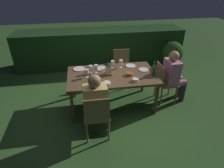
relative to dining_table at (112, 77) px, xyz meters
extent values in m
plane|color=#2D5123|center=(0.00, 0.00, -0.68)|extent=(16.00, 16.00, 0.00)
cube|color=brown|center=(0.00, 0.00, 0.03)|extent=(1.75, 1.01, 0.04)
cube|color=brown|center=(-0.80, -0.44, -0.34)|extent=(0.05, 0.05, 0.69)
cube|color=brown|center=(0.80, -0.44, -0.34)|extent=(0.05, 0.05, 0.69)
cube|color=brown|center=(-0.80, 0.44, -0.34)|extent=(0.05, 0.05, 0.69)
cube|color=brown|center=(0.80, 0.44, -0.34)|extent=(0.05, 0.05, 0.69)
cube|color=brown|center=(-0.39, -0.83, -0.25)|extent=(0.42, 0.40, 0.03)
cube|color=brown|center=(-0.39, -1.01, -0.02)|extent=(0.40, 0.02, 0.42)
cylinder|color=brown|center=(-0.57, -0.66, -0.47)|extent=(0.03, 0.03, 0.42)
cylinder|color=brown|center=(-0.21, -0.66, -0.47)|extent=(0.03, 0.03, 0.42)
cylinder|color=brown|center=(-0.57, -1.00, -0.47)|extent=(0.03, 0.03, 0.42)
cylinder|color=brown|center=(-0.21, -1.00, -0.47)|extent=(0.03, 0.03, 0.42)
cube|color=tan|center=(-0.39, -0.77, 0.02)|extent=(0.38, 0.24, 0.50)
sphere|color=#997051|center=(-0.39, -0.77, 0.36)|extent=(0.21, 0.21, 0.21)
cylinder|color=tan|center=(-0.48, -0.63, -0.22)|extent=(0.13, 0.36, 0.13)
cylinder|color=tan|center=(-0.30, -0.63, -0.22)|extent=(0.13, 0.36, 0.13)
cylinder|color=#333338|center=(-0.48, -0.47, -0.46)|extent=(0.11, 0.11, 0.45)
cylinder|color=#333338|center=(-0.30, -0.47, -0.46)|extent=(0.11, 0.11, 0.45)
cube|color=brown|center=(0.39, 0.83, -0.25)|extent=(0.42, 0.40, 0.03)
cube|color=brown|center=(0.39, 1.01, -0.02)|extent=(0.40, 0.02, 0.42)
cylinder|color=brown|center=(0.57, 0.66, -0.47)|extent=(0.03, 0.03, 0.42)
cylinder|color=brown|center=(0.21, 0.66, -0.47)|extent=(0.03, 0.03, 0.42)
cylinder|color=brown|center=(0.57, 1.00, -0.47)|extent=(0.03, 0.03, 0.42)
cylinder|color=brown|center=(0.21, 1.00, -0.47)|extent=(0.03, 0.03, 0.42)
cube|color=brown|center=(1.19, 0.00, -0.25)|extent=(0.40, 0.42, 0.03)
cube|color=brown|center=(1.01, 0.00, -0.02)|extent=(0.03, 0.40, 0.42)
cylinder|color=brown|center=(1.36, 0.18, -0.47)|extent=(0.03, 0.03, 0.42)
cylinder|color=brown|center=(1.36, -0.18, -0.47)|extent=(0.03, 0.03, 0.42)
cylinder|color=brown|center=(1.02, 0.18, -0.47)|extent=(0.03, 0.03, 0.42)
cylinder|color=brown|center=(1.02, -0.18, -0.47)|extent=(0.03, 0.03, 0.42)
cube|color=#C675A3|center=(1.25, 0.00, 0.02)|extent=(0.24, 0.38, 0.50)
sphere|color=#997051|center=(1.25, 0.00, 0.36)|extent=(0.21, 0.21, 0.21)
cylinder|color=#C675A3|center=(1.39, 0.09, -0.22)|extent=(0.36, 0.13, 0.13)
cylinder|color=#C675A3|center=(1.39, -0.09, -0.22)|extent=(0.36, 0.13, 0.13)
cylinder|color=#333338|center=(1.55, 0.09, -0.46)|extent=(0.11, 0.11, 0.45)
cylinder|color=#333338|center=(1.55, -0.09, -0.46)|extent=(0.11, 0.11, 0.45)
cube|color=black|center=(-0.07, 0.01, 0.06)|extent=(0.12, 0.12, 0.01)
cube|color=#F9D17A|center=(-0.07, 0.01, 0.17)|extent=(0.11, 0.11, 0.20)
cone|color=black|center=(-0.07, 0.01, 0.29)|extent=(0.15, 0.15, 0.05)
cylinder|color=#195128|center=(0.79, -0.17, 0.15)|extent=(0.07, 0.07, 0.20)
cylinder|color=#195128|center=(0.79, -0.17, 0.30)|extent=(0.03, 0.03, 0.09)
cylinder|color=silver|center=(-0.30, 0.13, 0.05)|extent=(0.06, 0.06, 0.00)
cylinder|color=silver|center=(-0.30, 0.13, 0.10)|extent=(0.01, 0.01, 0.08)
cylinder|color=silver|center=(-0.30, 0.13, 0.18)|extent=(0.08, 0.08, 0.08)
cylinder|color=maroon|center=(-0.30, 0.13, 0.15)|extent=(0.07, 0.07, 0.03)
cylinder|color=silver|center=(-0.49, -0.05, 0.05)|extent=(0.06, 0.06, 0.00)
cylinder|color=silver|center=(-0.49, -0.05, 0.10)|extent=(0.01, 0.01, 0.08)
cylinder|color=silver|center=(-0.49, -0.05, 0.18)|extent=(0.08, 0.08, 0.08)
cylinder|color=maroon|center=(-0.49, -0.05, 0.15)|extent=(0.07, 0.07, 0.03)
cylinder|color=silver|center=(-0.41, 0.12, 0.05)|extent=(0.06, 0.06, 0.00)
cylinder|color=silver|center=(-0.41, 0.12, 0.10)|extent=(0.01, 0.01, 0.08)
cylinder|color=silver|center=(-0.41, 0.12, 0.18)|extent=(0.08, 0.08, 0.08)
cylinder|color=maroon|center=(-0.41, 0.12, 0.15)|extent=(0.07, 0.07, 0.03)
cylinder|color=silver|center=(0.06, 0.28, 0.05)|extent=(0.06, 0.06, 0.00)
cylinder|color=silver|center=(0.06, 0.28, 0.10)|extent=(0.01, 0.01, 0.08)
cylinder|color=silver|center=(0.06, 0.28, 0.18)|extent=(0.08, 0.08, 0.08)
cylinder|color=maroon|center=(0.06, 0.28, 0.15)|extent=(0.07, 0.07, 0.03)
cylinder|color=silver|center=(0.24, 0.29, 0.05)|extent=(0.06, 0.06, 0.00)
cylinder|color=silver|center=(0.24, 0.29, 0.10)|extent=(0.01, 0.01, 0.08)
cylinder|color=silver|center=(0.24, 0.29, 0.18)|extent=(0.08, 0.08, 0.08)
cylinder|color=maroon|center=(0.24, 0.29, 0.15)|extent=(0.07, 0.07, 0.03)
cylinder|color=silver|center=(-0.16, 0.28, 0.06)|extent=(0.24, 0.24, 0.01)
cylinder|color=silver|center=(0.68, 0.09, 0.06)|extent=(0.21, 0.21, 0.01)
cylinder|color=white|center=(0.46, 0.32, 0.06)|extent=(0.21, 0.21, 0.01)
cylinder|color=silver|center=(-0.64, 0.34, 0.06)|extent=(0.24, 0.24, 0.01)
cylinder|color=silver|center=(-0.15, -0.36, 0.07)|extent=(0.14, 0.14, 0.04)
cylinder|color=#424C1E|center=(-0.15, -0.36, 0.08)|extent=(0.11, 0.11, 0.01)
cylinder|color=silver|center=(0.39, -0.34, 0.08)|extent=(0.12, 0.12, 0.05)
cylinder|color=tan|center=(0.39, -0.34, 0.09)|extent=(0.10, 0.10, 0.02)
cylinder|color=#9E5138|center=(0.33, -0.09, 0.08)|extent=(0.14, 0.14, 0.06)
cylinder|color=#477533|center=(0.33, -0.09, 0.09)|extent=(0.12, 0.12, 0.02)
cylinder|color=brown|center=(0.28, 2.21, -0.02)|extent=(0.48, 0.48, 0.03)
cylinder|color=brown|center=(0.28, 2.21, -0.36)|extent=(0.07, 0.07, 0.65)
cylinder|color=brown|center=(0.28, 2.21, -0.67)|extent=(0.36, 0.36, 0.02)
cylinder|color=#B2B7BF|center=(0.28, 2.21, 0.09)|extent=(0.26, 0.26, 0.17)
cylinder|color=white|center=(0.28, 2.21, 0.13)|extent=(0.23, 0.23, 0.04)
cylinder|color=#1E5B2D|center=(0.23, 2.21, 0.18)|extent=(0.07, 0.07, 0.16)
cylinder|color=#1E5B2D|center=(0.23, 2.21, 0.30)|extent=(0.03, 0.03, 0.09)
cylinder|color=#144723|center=(0.32, 2.22, 0.18)|extent=(0.07, 0.07, 0.16)
cylinder|color=#144723|center=(0.32, 2.22, 0.30)|extent=(0.03, 0.03, 0.09)
cube|color=#193816|center=(0.00, 2.18, -0.16)|extent=(4.83, 0.84, 1.05)
cylinder|color=brown|center=(1.92, 1.37, -0.53)|extent=(0.25, 0.25, 0.32)
sphere|color=#1E4219|center=(1.92, 1.37, -0.12)|extent=(0.58, 0.58, 0.58)
camera|label=1|loc=(-0.53, -3.33, 1.81)|focal=30.74mm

